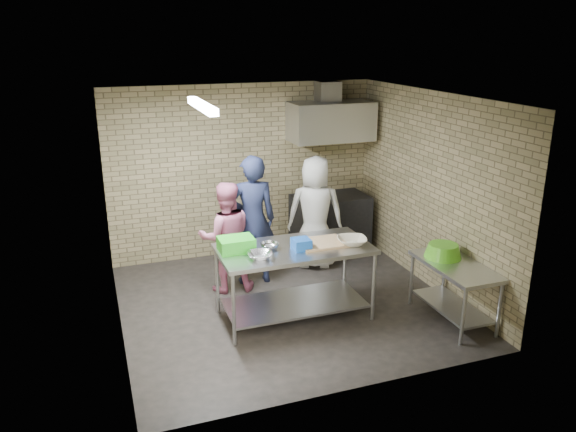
# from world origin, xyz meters

# --- Properties ---
(floor) EXTENTS (4.20, 4.20, 0.00)m
(floor) POSITION_xyz_m (0.00, 0.00, 0.00)
(floor) COLOR black
(floor) RESTS_ON ground
(ceiling) EXTENTS (4.20, 4.20, 0.00)m
(ceiling) POSITION_xyz_m (0.00, 0.00, 2.70)
(ceiling) COLOR black
(ceiling) RESTS_ON ground
(back_wall) EXTENTS (4.20, 0.06, 2.70)m
(back_wall) POSITION_xyz_m (0.00, 2.00, 1.35)
(back_wall) COLOR tan
(back_wall) RESTS_ON ground
(front_wall) EXTENTS (4.20, 0.06, 2.70)m
(front_wall) POSITION_xyz_m (0.00, -2.00, 1.35)
(front_wall) COLOR tan
(front_wall) RESTS_ON ground
(left_wall) EXTENTS (0.06, 4.00, 2.70)m
(left_wall) POSITION_xyz_m (-2.10, 0.00, 1.35)
(left_wall) COLOR tan
(left_wall) RESTS_ON ground
(right_wall) EXTENTS (0.06, 4.00, 2.70)m
(right_wall) POSITION_xyz_m (2.10, 0.00, 1.35)
(right_wall) COLOR tan
(right_wall) RESTS_ON ground
(prep_table) EXTENTS (1.87, 0.93, 0.93)m
(prep_table) POSITION_xyz_m (-0.01, -0.35, 0.47)
(prep_table) COLOR #AEB0B5
(prep_table) RESTS_ON floor
(side_counter) EXTENTS (0.60, 1.20, 0.75)m
(side_counter) POSITION_xyz_m (1.80, -1.10, 0.38)
(side_counter) COLOR silver
(side_counter) RESTS_ON floor
(stove) EXTENTS (1.20, 0.70, 0.90)m
(stove) POSITION_xyz_m (1.35, 1.65, 0.45)
(stove) COLOR black
(stove) RESTS_ON floor
(range_hood) EXTENTS (1.30, 0.60, 0.60)m
(range_hood) POSITION_xyz_m (1.35, 1.70, 2.10)
(range_hood) COLOR silver
(range_hood) RESTS_ON back_wall
(hood_duct) EXTENTS (0.35, 0.30, 0.30)m
(hood_duct) POSITION_xyz_m (1.35, 1.85, 2.55)
(hood_duct) COLOR #A5A8AD
(hood_duct) RESTS_ON back_wall
(wall_shelf) EXTENTS (0.80, 0.20, 0.04)m
(wall_shelf) POSITION_xyz_m (1.65, 1.89, 1.92)
(wall_shelf) COLOR #3F2B19
(wall_shelf) RESTS_ON back_wall
(fluorescent_fixture) EXTENTS (0.10, 1.25, 0.08)m
(fluorescent_fixture) POSITION_xyz_m (-1.00, 0.00, 2.64)
(fluorescent_fixture) COLOR white
(fluorescent_fixture) RESTS_ON ceiling
(green_crate) EXTENTS (0.42, 0.31, 0.17)m
(green_crate) POSITION_xyz_m (-0.71, -0.23, 1.02)
(green_crate) COLOR green
(green_crate) RESTS_ON prep_table
(blue_tub) EXTENTS (0.21, 0.21, 0.14)m
(blue_tub) POSITION_xyz_m (0.04, -0.45, 1.00)
(blue_tub) COLOR #164DA9
(blue_tub) RESTS_ON prep_table
(cutting_board) EXTENTS (0.57, 0.44, 0.03)m
(cutting_board) POSITION_xyz_m (0.34, -0.37, 0.95)
(cutting_board) COLOR tan
(cutting_board) RESTS_ON prep_table
(mixing_bowl_a) EXTENTS (0.35, 0.35, 0.07)m
(mixing_bowl_a) POSITION_xyz_m (-0.51, -0.55, 0.97)
(mixing_bowl_a) COLOR silver
(mixing_bowl_a) RESTS_ON prep_table
(mixing_bowl_b) EXTENTS (0.27, 0.27, 0.07)m
(mixing_bowl_b) POSITION_xyz_m (-0.31, -0.30, 0.97)
(mixing_bowl_b) COLOR #A9ACB0
(mixing_bowl_b) RESTS_ON prep_table
(ceramic_bowl) EXTENTS (0.44, 0.44, 0.09)m
(ceramic_bowl) POSITION_xyz_m (0.69, -0.50, 0.98)
(ceramic_bowl) COLOR #BFB599
(ceramic_bowl) RESTS_ON prep_table
(green_basin) EXTENTS (0.46, 0.46, 0.17)m
(green_basin) POSITION_xyz_m (1.78, -0.85, 0.83)
(green_basin) COLOR #59C626
(green_basin) RESTS_ON side_counter
(bottle_red) EXTENTS (0.07, 0.07, 0.18)m
(bottle_red) POSITION_xyz_m (1.40, 1.89, 2.03)
(bottle_red) COLOR #B22619
(bottle_red) RESTS_ON wall_shelf
(bottle_green) EXTENTS (0.06, 0.06, 0.15)m
(bottle_green) POSITION_xyz_m (1.80, 1.89, 2.02)
(bottle_green) COLOR green
(bottle_green) RESTS_ON wall_shelf
(man_navy) EXTENTS (0.72, 0.51, 1.85)m
(man_navy) POSITION_xyz_m (-0.21, 0.83, 0.93)
(man_navy) COLOR #141933
(man_navy) RESTS_ON floor
(woman_pink) EXTENTS (0.82, 0.67, 1.54)m
(woman_pink) POSITION_xyz_m (-0.62, 0.70, 0.77)
(woman_pink) COLOR #D26F95
(woman_pink) RESTS_ON floor
(woman_white) EXTENTS (0.98, 0.81, 1.71)m
(woman_white) POSITION_xyz_m (0.84, 1.06, 0.86)
(woman_white) COLOR white
(woman_white) RESTS_ON floor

